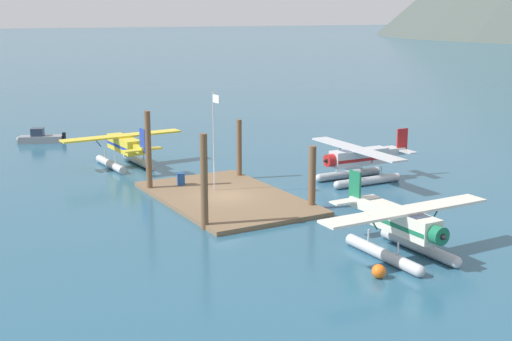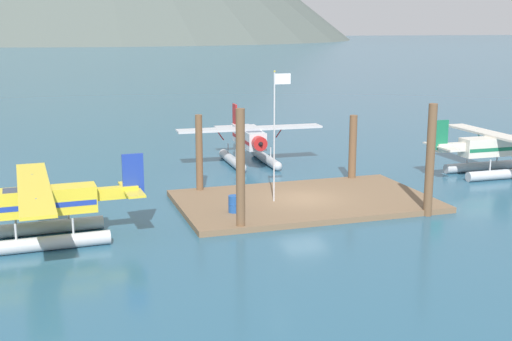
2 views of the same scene
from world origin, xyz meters
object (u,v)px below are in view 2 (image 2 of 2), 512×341
(seaplane_yellow_port_aft, at_px, (42,209))
(seaplane_silver_bow_centre, at_px, (249,142))
(flagpole, at_px, (276,122))
(seaplane_cream_stbd_fwd, at_px, (495,152))
(fuel_drum, at_px, (234,204))

(seaplane_yellow_port_aft, relative_size, seaplane_silver_bow_centre, 1.00)
(flagpole, relative_size, seaplane_yellow_port_aft, 0.68)
(seaplane_silver_bow_centre, relative_size, seaplane_cream_stbd_fwd, 1.00)
(flagpole, distance_m, seaplane_cream_stbd_fwd, 16.95)
(fuel_drum, distance_m, seaplane_cream_stbd_fwd, 19.71)
(seaplane_yellow_port_aft, height_order, seaplane_silver_bow_centre, same)
(flagpole, distance_m, seaplane_yellow_port_aft, 12.80)
(seaplane_yellow_port_aft, xyz_separation_m, seaplane_silver_bow_centre, (14.15, 13.96, 0.00))
(fuel_drum, bearing_deg, flagpole, 27.33)
(flagpole, distance_m, fuel_drum, 5.00)
(flagpole, xyz_separation_m, fuel_drum, (-2.78, -1.44, -3.90))
(fuel_drum, height_order, seaplane_cream_stbd_fwd, seaplane_cream_stbd_fwd)
(fuel_drum, xyz_separation_m, seaplane_yellow_port_aft, (-9.38, -1.14, 0.84))
(fuel_drum, height_order, seaplane_silver_bow_centre, seaplane_silver_bow_centre)
(seaplane_silver_bow_centre, bearing_deg, fuel_drum, -110.41)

